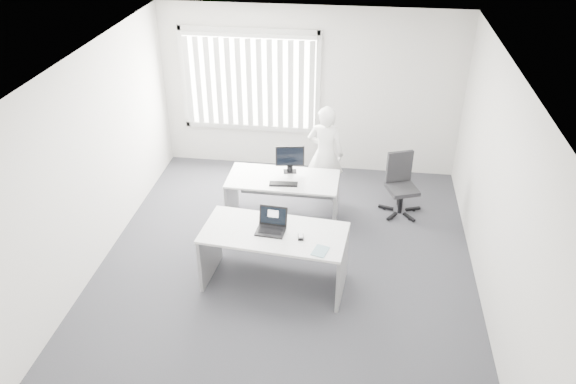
# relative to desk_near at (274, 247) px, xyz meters

# --- Properties ---
(ground) EXTENTS (6.00, 6.00, 0.00)m
(ground) POSITION_rel_desk_near_xyz_m (0.09, 0.25, -0.58)
(ground) COLOR #45444B
(ground) RESTS_ON ground
(wall_back) EXTENTS (5.00, 0.02, 2.80)m
(wall_back) POSITION_rel_desk_near_xyz_m (0.09, 3.25, 0.82)
(wall_back) COLOR silver
(wall_back) RESTS_ON ground
(wall_front) EXTENTS (5.00, 0.02, 2.80)m
(wall_front) POSITION_rel_desk_near_xyz_m (0.09, -2.75, 0.82)
(wall_front) COLOR silver
(wall_front) RESTS_ON ground
(wall_left) EXTENTS (0.02, 6.00, 2.80)m
(wall_left) POSITION_rel_desk_near_xyz_m (-2.41, 0.25, 0.82)
(wall_left) COLOR silver
(wall_left) RESTS_ON ground
(wall_right) EXTENTS (0.02, 6.00, 2.80)m
(wall_right) POSITION_rel_desk_near_xyz_m (2.59, 0.25, 0.82)
(wall_right) COLOR silver
(wall_right) RESTS_ON ground
(ceiling) EXTENTS (5.00, 6.00, 0.02)m
(ceiling) POSITION_rel_desk_near_xyz_m (0.09, 0.25, 2.22)
(ceiling) COLOR silver
(ceiling) RESTS_ON wall_back
(window) EXTENTS (2.32, 0.06, 1.76)m
(window) POSITION_rel_desk_near_xyz_m (-0.91, 3.21, 0.97)
(window) COLOR beige
(window) RESTS_ON wall_back
(blinds) EXTENTS (2.20, 0.10, 1.50)m
(blinds) POSITION_rel_desk_near_xyz_m (-0.91, 3.15, 0.94)
(blinds) COLOR white
(blinds) RESTS_ON wall_back
(desk_near) EXTENTS (1.84, 0.99, 0.81)m
(desk_near) POSITION_rel_desk_near_xyz_m (0.00, 0.00, 0.00)
(desk_near) COLOR white
(desk_near) RESTS_ON ground
(desk_far) EXTENTS (1.62, 0.78, 0.74)m
(desk_far) POSITION_rel_desk_near_xyz_m (-0.10, 1.46, -0.05)
(desk_far) COLOR white
(desk_far) RESTS_ON ground
(office_chair) EXTENTS (0.70, 0.70, 0.96)m
(office_chair) POSITION_rel_desk_near_xyz_m (1.64, 1.96, -0.28)
(office_chair) COLOR black
(office_chair) RESTS_ON ground
(person) EXTENTS (0.63, 0.46, 1.58)m
(person) POSITION_rel_desk_near_xyz_m (0.46, 2.21, 0.21)
(person) COLOR white
(person) RESTS_ON ground
(laptop) EXTENTS (0.38, 0.34, 0.27)m
(laptop) POSITION_rel_desk_near_xyz_m (-0.04, -0.02, 0.36)
(laptop) COLOR black
(laptop) RESTS_ON desk_near
(paper_sheet) EXTENTS (0.31, 0.23, 0.00)m
(paper_sheet) POSITION_rel_desk_near_xyz_m (0.30, -0.14, 0.23)
(paper_sheet) COLOR silver
(paper_sheet) RESTS_ON desk_near
(mouse) EXTENTS (0.08, 0.12, 0.05)m
(mouse) POSITION_rel_desk_near_xyz_m (0.34, -0.09, 0.25)
(mouse) COLOR silver
(mouse) RESTS_ON paper_sheet
(booklet) EXTENTS (0.21, 0.26, 0.01)m
(booklet) POSITION_rel_desk_near_xyz_m (0.60, -0.32, 0.23)
(booklet) COLOR silver
(booklet) RESTS_ON desk_near
(keyboard) EXTENTS (0.41, 0.16, 0.02)m
(keyboard) POSITION_rel_desk_near_xyz_m (-0.07, 1.27, 0.16)
(keyboard) COLOR black
(keyboard) RESTS_ON desk_far
(monitor) EXTENTS (0.44, 0.20, 0.42)m
(monitor) POSITION_rel_desk_near_xyz_m (-0.03, 1.66, 0.36)
(monitor) COLOR black
(monitor) RESTS_ON desk_far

